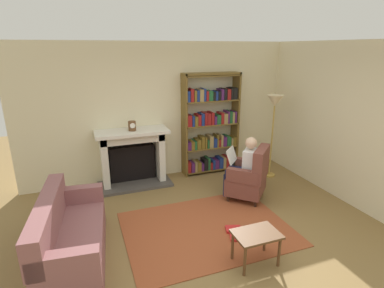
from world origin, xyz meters
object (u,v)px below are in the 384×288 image
(mantel_clock, at_px, (132,126))
(floor_lamp, at_px, (274,108))
(sofa_floral, at_px, (69,237))
(side_table, at_px, (256,238))
(fireplace, at_px, (133,155))
(seated_reader, at_px, (244,165))
(armchair_reading, at_px, (250,177))
(bookshelf, at_px, (211,126))

(mantel_clock, height_order, floor_lamp, floor_lamp)
(sofa_floral, distance_m, side_table, 2.32)
(fireplace, bearing_deg, seated_reader, -37.03)
(mantel_clock, xyz_separation_m, armchair_reading, (1.79, -1.28, -0.77))
(fireplace, height_order, armchair_reading, fireplace)
(fireplace, height_order, mantel_clock, mantel_clock)
(armchair_reading, bearing_deg, sofa_floral, -33.48)
(fireplace, distance_m, seated_reader, 2.15)
(armchair_reading, distance_m, floor_lamp, 1.57)
(bookshelf, bearing_deg, armchair_reading, -84.19)
(mantel_clock, relative_size, seated_reader, 0.16)
(sofa_floral, bearing_deg, fireplace, -24.15)
(sofa_floral, xyz_separation_m, floor_lamp, (3.89, 1.39, 1.12))
(armchair_reading, bearing_deg, bookshelf, -129.79)
(sofa_floral, bearing_deg, seated_reader, -70.22)
(mantel_clock, bearing_deg, side_table, -70.60)
(bookshelf, xyz_separation_m, armchair_reading, (0.14, -1.41, -0.60))
(seated_reader, relative_size, floor_lamp, 0.67)
(seated_reader, relative_size, sofa_floral, 0.65)
(seated_reader, xyz_separation_m, sofa_floral, (-2.88, -0.72, -0.30))
(mantel_clock, height_order, side_table, mantel_clock)
(bookshelf, distance_m, seated_reader, 1.39)
(armchair_reading, distance_m, sofa_floral, 3.03)
(sofa_floral, bearing_deg, mantel_clock, -25.62)
(side_table, xyz_separation_m, floor_lamp, (1.74, 2.27, 1.08))
(mantel_clock, bearing_deg, armchair_reading, -35.48)
(armchair_reading, bearing_deg, floor_lamp, 173.48)
(bookshelf, height_order, side_table, bookshelf)
(floor_lamp, bearing_deg, mantel_clock, 169.24)
(armchair_reading, height_order, floor_lamp, floor_lamp)
(mantel_clock, xyz_separation_m, side_table, (0.98, -2.79, -0.83))
(armchair_reading, relative_size, sofa_floral, 0.55)
(fireplace, bearing_deg, bookshelf, 1.21)
(armchair_reading, height_order, sofa_floral, armchair_reading)
(side_table, bearing_deg, fireplace, 108.93)
(sofa_floral, bearing_deg, side_table, -106.48)
(armchair_reading, bearing_deg, side_table, 16.30)
(mantel_clock, xyz_separation_m, bookshelf, (1.65, 0.14, -0.17))
(sofa_floral, xyz_separation_m, side_table, (2.15, -0.88, 0.04))
(fireplace, bearing_deg, floor_lamp, -12.74)
(sofa_floral, height_order, side_table, sofa_floral)
(fireplace, height_order, sofa_floral, fireplace)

